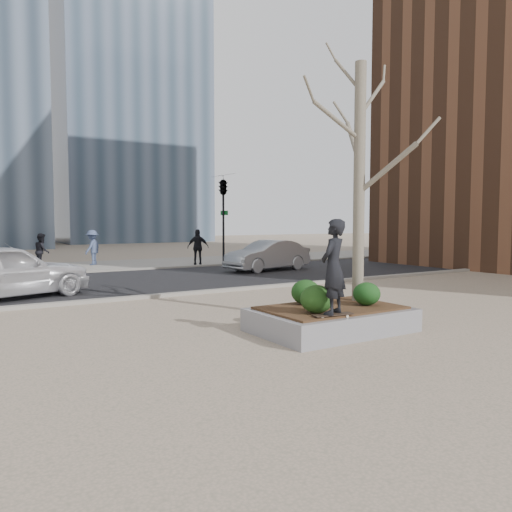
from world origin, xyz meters
TOP-DOWN VIEW (x-y plane):
  - ground at (0.00, 0.00)m, footprint 120.00×120.00m
  - street at (0.00, 10.00)m, footprint 60.00×8.00m
  - far_sidewalk at (0.00, 17.00)m, footprint 60.00×6.00m
  - planter at (1.00, 0.00)m, footprint 3.00×2.00m
  - planter_mulch at (1.00, 0.00)m, footprint 2.70×1.70m
  - sycamore_tree at (2.00, 0.30)m, footprint 2.80×2.80m
  - shrub_left at (0.32, -0.38)m, footprint 0.61×0.61m
  - shrub_middle at (0.75, 0.50)m, footprint 0.60×0.60m
  - shrub_right at (1.73, -0.24)m, footprint 0.55×0.55m
  - skateboard at (0.39, -0.75)m, footprint 0.80×0.30m
  - skateboarder at (0.39, -0.75)m, footprint 0.74×0.65m
  - police_car at (-4.08, 7.87)m, footprint 4.95×3.19m
  - car_silver at (6.62, 10.76)m, footprint 4.18×1.99m
  - car_third at (17.46, 11.01)m, footprint 5.05×2.24m
  - pedestrian_a at (-1.66, 16.90)m, footprint 0.72×0.86m
  - pedestrian_b at (0.78, 17.63)m, footprint 1.23×1.25m
  - pedestrian_c at (5.18, 14.80)m, footprint 1.12×0.82m
  - traffic_light_far at (6.50, 14.60)m, footprint 0.60×2.48m

SIDE VIEW (x-z plane):
  - ground at x=0.00m, z-range 0.00..0.00m
  - street at x=0.00m, z-range 0.00..0.02m
  - far_sidewalk at x=0.00m, z-range 0.00..0.02m
  - planter at x=1.00m, z-range 0.00..0.45m
  - planter_mulch at x=1.00m, z-range 0.45..0.49m
  - skateboard at x=0.39m, z-range 0.45..0.53m
  - car_silver at x=6.62m, z-range 0.02..1.34m
  - shrub_right at x=1.73m, z-range 0.49..0.95m
  - car_third at x=17.46m, z-range 0.02..1.46m
  - shrub_middle at x=0.75m, z-range 0.49..1.00m
  - shrub_left at x=0.32m, z-range 0.49..1.01m
  - police_car at x=-4.08m, z-range 0.02..1.59m
  - pedestrian_a at x=-1.66m, z-range 0.02..1.63m
  - pedestrian_b at x=0.78m, z-range 0.02..1.75m
  - pedestrian_c at x=5.18m, z-range 0.02..1.79m
  - skateboarder at x=0.39m, z-range 0.52..2.23m
  - traffic_light_far at x=6.50m, z-range 0.00..4.50m
  - sycamore_tree at x=2.00m, z-range 0.49..7.09m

